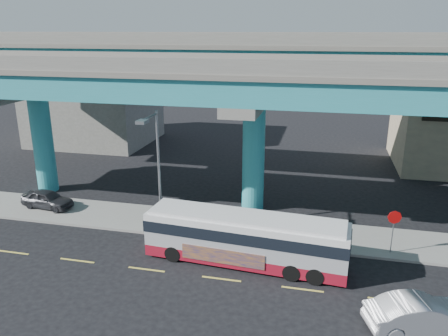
% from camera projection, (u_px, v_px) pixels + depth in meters
% --- Properties ---
extents(ground, '(120.00, 120.00, 0.00)m').
position_uv_depth(ground, '(223.00, 276.00, 22.05)').
color(ground, black).
rests_on(ground, ground).
extents(sidewalk, '(70.00, 4.00, 0.15)m').
position_uv_depth(sidewalk, '(243.00, 228.00, 27.13)').
color(sidewalk, gray).
rests_on(sidewalk, ground).
extents(lane_markings, '(58.00, 0.12, 0.01)m').
position_uv_depth(lane_markings, '(221.00, 279.00, 21.77)').
color(lane_markings, '#D8C64C').
rests_on(lane_markings, ground).
extents(viaduct, '(52.00, 12.40, 11.70)m').
position_uv_depth(viaduct, '(256.00, 75.00, 27.73)').
color(viaduct, teal).
rests_on(viaduct, ground).
extents(building_concrete, '(12.00, 10.00, 9.00)m').
position_uv_depth(building_concrete, '(94.00, 101.00, 47.29)').
color(building_concrete, gray).
rests_on(building_concrete, ground).
extents(transit_bus, '(10.81, 3.09, 2.74)m').
position_uv_depth(transit_bus, '(245.00, 237.00, 22.87)').
color(transit_bus, maroon).
rests_on(transit_bus, ground).
extents(sedan, '(4.22, 5.37, 1.46)m').
position_uv_depth(sedan, '(420.00, 315.00, 17.89)').
color(sedan, '#B6B6BB').
rests_on(sedan, ground).
extents(parked_car, '(2.28, 3.98, 1.24)m').
position_uv_depth(parked_car, '(47.00, 199.00, 29.96)').
color(parked_car, '#313236').
rests_on(parked_car, sidewalk).
extents(street_lamp, '(0.50, 2.43, 7.40)m').
position_uv_depth(street_lamp, '(155.00, 157.00, 24.78)').
color(street_lamp, gray).
rests_on(street_lamp, sidewalk).
extents(stop_sign, '(0.75, 0.14, 2.50)m').
position_uv_depth(stop_sign, '(394.00, 223.00, 23.50)').
color(stop_sign, gray).
rests_on(stop_sign, sidewalk).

